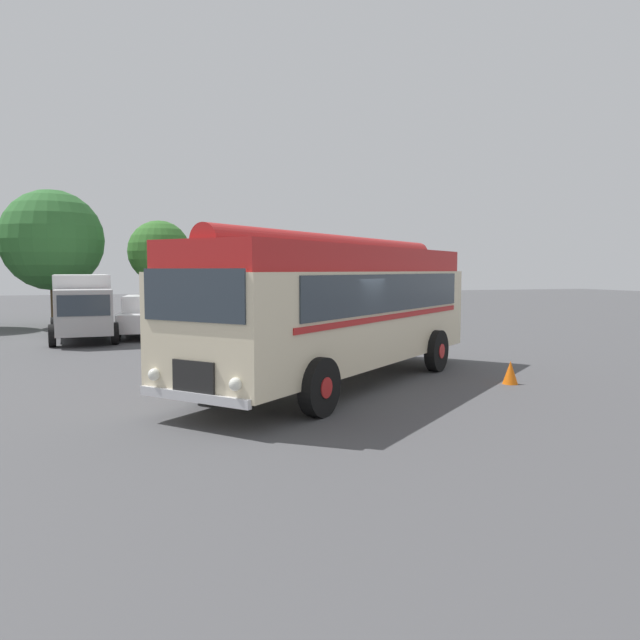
% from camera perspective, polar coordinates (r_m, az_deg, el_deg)
% --- Properties ---
extents(ground_plane, '(120.00, 120.00, 0.00)m').
position_cam_1_polar(ground_plane, '(13.96, 0.43, -6.49)').
color(ground_plane, '#474749').
extents(vintage_bus, '(9.27, 8.38, 3.49)m').
position_cam_1_polar(vintage_bus, '(14.59, 1.86, 1.49)').
color(vintage_bus, beige).
rests_on(vintage_bus, ground).
extents(car_near_left, '(2.42, 4.40, 1.66)m').
position_cam_1_polar(car_near_left, '(26.02, -15.74, 0.37)').
color(car_near_left, silver).
rests_on(car_near_left, ground).
extents(car_mid_left, '(2.27, 4.35, 1.66)m').
position_cam_1_polar(car_mid_left, '(26.72, -9.44, 0.58)').
color(car_mid_left, '#4C5156').
rests_on(car_mid_left, ground).
extents(box_van, '(2.58, 5.87, 2.50)m').
position_cam_1_polar(box_van, '(25.71, -20.94, 1.34)').
color(box_van, silver).
rests_on(box_van, ground).
extents(tree_left_of_centre, '(4.70, 4.70, 6.44)m').
position_cam_1_polar(tree_left_of_centre, '(32.05, -23.14, 6.62)').
color(tree_left_of_centre, '#4C3823').
rests_on(tree_left_of_centre, ground).
extents(tree_centre, '(3.00, 3.00, 5.09)m').
position_cam_1_polar(tree_centre, '(31.45, -14.31, 6.11)').
color(tree_centre, '#4C3823').
rests_on(tree_centre, ground).
extents(traffic_cone, '(0.36, 0.36, 0.55)m').
position_cam_1_polar(traffic_cone, '(15.40, 17.01, -4.61)').
color(traffic_cone, orange).
rests_on(traffic_cone, ground).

